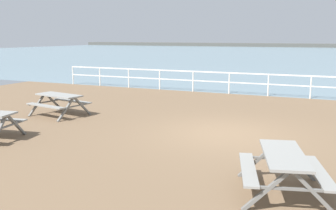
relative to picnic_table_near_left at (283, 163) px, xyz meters
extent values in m
cube|color=brown|center=(-2.11, 3.83, -0.68)|extent=(30.00, 24.00, 0.20)
cube|color=gray|center=(-2.11, 56.58, -0.58)|extent=(142.00, 90.00, 0.01)
cube|color=#4C4C47|center=(-2.11, 99.58, -0.58)|extent=(142.00, 6.00, 1.80)
cube|color=white|center=(-2.11, 11.58, 0.47)|extent=(23.00, 0.06, 0.06)
cube|color=white|center=(-2.11, 11.58, -0.01)|extent=(23.00, 0.05, 0.05)
cylinder|color=white|center=(-13.61, 11.58, -0.06)|extent=(0.07, 0.07, 1.05)
cylinder|color=white|center=(-11.70, 11.58, -0.06)|extent=(0.07, 0.07, 1.05)
cylinder|color=white|center=(-9.78, 11.58, -0.06)|extent=(0.07, 0.07, 1.05)
cylinder|color=white|center=(-7.86, 11.58, -0.06)|extent=(0.07, 0.07, 1.05)
cylinder|color=white|center=(-5.95, 11.58, -0.06)|extent=(0.07, 0.07, 1.05)
cylinder|color=white|center=(-4.03, 11.58, -0.06)|extent=(0.07, 0.07, 1.05)
cylinder|color=white|center=(-2.11, 11.58, -0.06)|extent=(0.07, 0.07, 1.05)
cylinder|color=white|center=(-0.20, 11.58, -0.06)|extent=(0.07, 0.07, 1.05)
cube|color=gray|center=(0.00, 0.00, 0.17)|extent=(1.15, 1.92, 0.05)
cube|color=gray|center=(-0.60, -0.16, -0.13)|extent=(0.73, 1.80, 0.04)
cube|color=gray|center=(0.60, 0.16, -0.13)|extent=(0.73, 1.80, 0.04)
cube|color=slate|center=(-0.57, 0.65, -0.21)|extent=(0.79, 0.29, 0.79)
cube|color=slate|center=(0.15, 0.85, -0.21)|extent=(0.79, 0.29, 0.79)
cube|color=slate|center=(-0.21, 0.75, -0.16)|extent=(1.46, 0.46, 0.04)
cube|color=slate|center=(-0.15, -0.85, -0.21)|extent=(0.79, 0.29, 0.79)
cube|color=slate|center=(0.57, -0.65, -0.21)|extent=(0.79, 0.29, 0.79)
cube|color=slate|center=(0.21, -0.75, -0.16)|extent=(1.46, 0.46, 0.04)
cube|color=slate|center=(-7.43, 0.99, -0.21)|extent=(0.21, 0.79, 0.79)
cube|color=slate|center=(-7.37, 0.62, -0.16)|extent=(0.31, 1.49, 0.04)
cube|color=gray|center=(-8.33, 3.94, 0.17)|extent=(1.90, 1.02, 0.05)
cube|color=gray|center=(-8.21, 4.55, -0.13)|extent=(1.82, 0.59, 0.04)
cube|color=gray|center=(-8.44, 3.33, -0.13)|extent=(1.82, 0.59, 0.04)
cube|color=slate|center=(-7.49, 4.16, -0.21)|extent=(0.22, 0.79, 0.79)
cube|color=slate|center=(-7.63, 3.42, -0.21)|extent=(0.22, 0.79, 0.79)
cube|color=slate|center=(-7.56, 3.79, -0.16)|extent=(0.33, 1.49, 0.04)
cube|color=slate|center=(-9.02, 4.45, -0.21)|extent=(0.22, 0.79, 0.79)
cube|color=slate|center=(-9.16, 3.71, -0.21)|extent=(0.22, 0.79, 0.79)
cube|color=slate|center=(-9.09, 4.08, -0.16)|extent=(0.33, 1.49, 0.04)
camera|label=1|loc=(0.71, -6.81, 2.27)|focal=40.36mm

